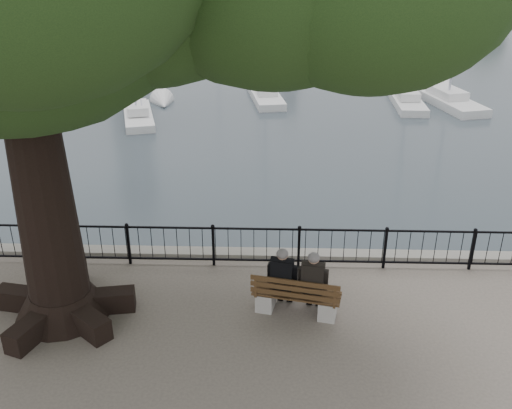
{
  "coord_description": "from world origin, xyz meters",
  "views": [
    {
      "loc": [
        0.37,
        -9.13,
        7.05
      ],
      "look_at": [
        0.0,
        2.5,
        1.6
      ],
      "focal_mm": 40.0,
      "sensor_mm": 36.0,
      "label": 1
    }
  ],
  "objects_px": {
    "bench": "(296,300)",
    "lion_monument": "(292,2)",
    "person_left": "(283,280)",
    "person_right": "(313,284)"
  },
  "relations": [
    {
      "from": "bench",
      "to": "lion_monument",
      "type": "xyz_separation_m",
      "value": [
        1.12,
        49.3,
        1.01
      ]
    },
    {
      "from": "person_left",
      "to": "person_right",
      "type": "bearing_deg",
      "value": -12.11
    },
    {
      "from": "bench",
      "to": "person_left",
      "type": "bearing_deg",
      "value": 148.7
    },
    {
      "from": "person_right",
      "to": "person_left",
      "type": "bearing_deg",
      "value": 167.89
    },
    {
      "from": "person_left",
      "to": "lion_monument",
      "type": "bearing_deg",
      "value": 88.38
    },
    {
      "from": "lion_monument",
      "to": "person_right",
      "type": "bearing_deg",
      "value": -90.91
    },
    {
      "from": "bench",
      "to": "person_right",
      "type": "bearing_deg",
      "value": 5.53
    },
    {
      "from": "lion_monument",
      "to": "bench",
      "type": "bearing_deg",
      "value": -91.3
    },
    {
      "from": "person_left",
      "to": "person_right",
      "type": "distance_m",
      "value": 0.62
    },
    {
      "from": "person_right",
      "to": "lion_monument",
      "type": "height_order",
      "value": "lion_monument"
    }
  ]
}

